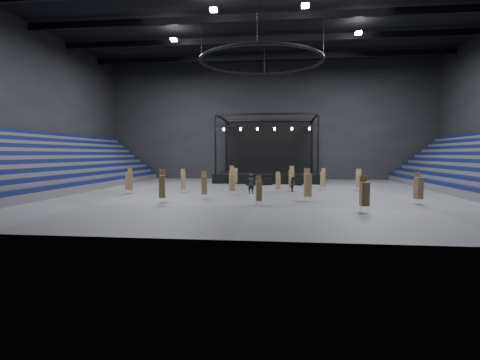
# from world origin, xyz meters

# --- Properties ---
(floor) EXTENTS (50.00, 50.00, 0.00)m
(floor) POSITION_xyz_m (0.00, 0.00, 0.00)
(floor) COLOR #464649
(floor) RESTS_ON ground
(ceiling) EXTENTS (50.00, 42.00, 0.20)m
(ceiling) POSITION_xyz_m (0.00, 0.00, 18.00)
(ceiling) COLOR black
(ceiling) RESTS_ON wall_back
(wall_back) EXTENTS (50.00, 0.20, 18.00)m
(wall_back) POSITION_xyz_m (0.00, 21.00, 9.00)
(wall_back) COLOR black
(wall_back) RESTS_ON ground
(wall_front) EXTENTS (50.00, 0.20, 18.00)m
(wall_front) POSITION_xyz_m (0.00, -21.00, 9.00)
(wall_front) COLOR black
(wall_front) RESTS_ON ground
(wall_left) EXTENTS (0.20, 42.00, 18.00)m
(wall_left) POSITION_xyz_m (-25.00, 0.00, 9.00)
(wall_left) COLOR black
(wall_left) RESTS_ON ground
(bleachers_left) EXTENTS (7.20, 40.00, 6.40)m
(bleachers_left) POSITION_xyz_m (-22.94, 0.00, 1.73)
(bleachers_left) COLOR #48484A
(bleachers_left) RESTS_ON floor
(stage) EXTENTS (14.00, 10.00, 9.20)m
(stage) POSITION_xyz_m (0.00, 16.24, 1.45)
(stage) COLOR black
(stage) RESTS_ON floor
(truss_ring) EXTENTS (12.30, 12.30, 5.15)m
(truss_ring) POSITION_xyz_m (-0.00, 0.00, 13.00)
(truss_ring) COLOR black
(truss_ring) RESTS_ON ceiling
(roof_girders) EXTENTS (49.00, 30.35, 0.70)m
(roof_girders) POSITION_xyz_m (0.00, -0.00, 17.20)
(roof_girders) COLOR black
(roof_girders) RESTS_ON ceiling
(floodlights) EXTENTS (28.60, 16.60, 0.25)m
(floodlights) POSITION_xyz_m (0.00, -4.00, 16.60)
(floodlights) COLOR white
(floodlights) RESTS_ON roof_girders
(flight_case_left) EXTENTS (1.19, 0.65, 0.77)m
(flight_case_left) POSITION_xyz_m (-1.73, 8.54, 0.38)
(flight_case_left) COLOR black
(flight_case_left) RESTS_ON floor
(flight_case_mid) EXTENTS (1.45, 1.01, 0.88)m
(flight_case_mid) POSITION_xyz_m (0.15, 9.12, 0.44)
(flight_case_mid) COLOR black
(flight_case_mid) RESTS_ON floor
(flight_case_right) EXTENTS (1.32, 0.76, 0.84)m
(flight_case_right) POSITION_xyz_m (3.93, 9.20, 0.42)
(flight_case_right) COLOR black
(flight_case_right) RESTS_ON floor
(chair_stack_0) EXTENTS (0.64, 0.64, 2.73)m
(chair_stack_0) POSITION_xyz_m (4.23, -6.60, 1.40)
(chair_stack_0) COLOR silver
(chair_stack_0) RESTS_ON floor
(chair_stack_1) EXTENTS (0.60, 0.60, 2.36)m
(chair_stack_1) POSITION_xyz_m (6.53, 3.77, 1.21)
(chair_stack_1) COLOR silver
(chair_stack_1) RESTS_ON floor
(chair_stack_2) EXTENTS (0.55, 0.55, 2.64)m
(chair_stack_2) POSITION_xyz_m (-7.41, -8.54, 1.34)
(chair_stack_2) COLOR silver
(chair_stack_2) RESTS_ON floor
(chair_stack_3) EXTENTS (0.58, 0.58, 2.65)m
(chair_stack_3) POSITION_xyz_m (3.11, 1.87, 1.36)
(chair_stack_3) COLOR silver
(chair_stack_3) RESTS_ON floor
(chair_stack_4) EXTENTS (0.57, 0.57, 2.37)m
(chair_stack_4) POSITION_xyz_m (-4.56, -5.79, 1.23)
(chair_stack_4) COLOR silver
(chair_stack_4) RESTS_ON floor
(chair_stack_5) EXTENTS (0.66, 0.66, 2.34)m
(chair_stack_5) POSITION_xyz_m (10.10, 2.79, 1.25)
(chair_stack_5) COLOR silver
(chair_stack_5) RESTS_ON floor
(chair_stack_6) EXTENTS (0.60, 0.60, 2.48)m
(chair_stack_6) POSITION_xyz_m (-12.68, -2.66, 1.29)
(chair_stack_6) COLOR silver
(chair_stack_6) RESTS_ON floor
(chair_stack_7) EXTENTS (0.62, 0.62, 2.64)m
(chair_stack_7) POSITION_xyz_m (-3.13, 1.73, 1.35)
(chair_stack_7) COLOR silver
(chair_stack_7) RESTS_ON floor
(chair_stack_8) EXTENTS (0.50, 0.50, 2.11)m
(chair_stack_8) POSITION_xyz_m (1.73, 0.19, 1.11)
(chair_stack_8) COLOR silver
(chair_stack_8) RESTS_ON floor
(chair_stack_9) EXTENTS (0.63, 0.63, 2.35)m
(chair_stack_9) POSITION_xyz_m (-2.55, -2.65, 1.23)
(chair_stack_9) COLOR silver
(chair_stack_9) RESTS_ON floor
(chair_stack_10) EXTENTS (0.60, 0.60, 2.43)m
(chair_stack_10) POSITION_xyz_m (7.61, -11.99, 1.28)
(chair_stack_10) COLOR silver
(chair_stack_10) RESTS_ON floor
(chair_stack_11) EXTENTS (0.53, 0.53, 2.17)m
(chair_stack_11) POSITION_xyz_m (-3.60, 8.01, 1.13)
(chair_stack_11) COLOR silver
(chair_stack_11) RESTS_ON floor
(chair_stack_12) EXTENTS (0.58, 0.58, 2.39)m
(chair_stack_12) POSITION_xyz_m (-7.82, -0.67, 1.23)
(chair_stack_12) COLOR silver
(chair_stack_12) RESTS_ON floor
(chair_stack_13) EXTENTS (0.66, 0.66, 2.49)m
(chair_stack_13) POSITION_xyz_m (12.62, -7.38, 1.30)
(chair_stack_13) COLOR silver
(chair_stack_13) RESTS_ON floor
(chair_stack_14) EXTENTS (0.52, 0.52, 2.26)m
(chair_stack_14) POSITION_xyz_m (0.42, -9.51, 1.16)
(chair_stack_14) COLOR silver
(chair_stack_14) RESTS_ON floor
(man_center) EXTENTS (0.85, 0.72, 1.99)m
(man_center) POSITION_xyz_m (-0.90, -1.16, 0.99)
(man_center) COLOR black
(man_center) RESTS_ON floor
(crew_member) EXTENTS (0.73, 0.85, 1.54)m
(crew_member) POSITION_xyz_m (3.28, 1.58, 0.77)
(crew_member) COLOR black
(crew_member) RESTS_ON floor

